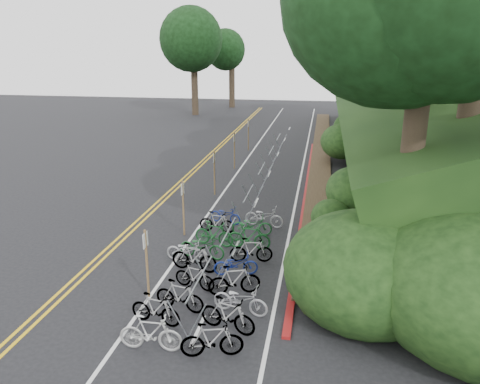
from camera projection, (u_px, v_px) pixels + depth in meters
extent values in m
plane|color=black|center=(126.00, 288.00, 16.21)|extent=(120.00, 120.00, 0.00)
cube|color=gold|center=(162.00, 197.00, 25.96)|extent=(0.12, 80.00, 0.01)
cube|color=gold|center=(168.00, 198.00, 25.91)|extent=(0.12, 80.00, 0.01)
cube|color=silver|center=(218.00, 200.00, 25.44)|extent=(0.12, 80.00, 0.01)
cube|color=silver|center=(295.00, 205.00, 24.73)|extent=(0.12, 80.00, 0.01)
cube|color=silver|center=(198.00, 330.00, 13.81)|extent=(0.10, 1.60, 0.01)
cube|color=silver|center=(235.00, 248.00, 19.45)|extent=(0.10, 1.60, 0.01)
cube|color=silver|center=(256.00, 203.00, 25.08)|extent=(0.10, 1.60, 0.01)
cube|color=silver|center=(269.00, 174.00, 30.72)|extent=(0.10, 1.60, 0.01)
cube|color=silver|center=(278.00, 154.00, 36.36)|extent=(0.10, 1.60, 0.01)
cube|color=silver|center=(285.00, 139.00, 42.00)|extent=(0.10, 1.60, 0.01)
cube|color=silver|center=(290.00, 128.00, 47.64)|extent=(0.10, 1.60, 0.01)
cube|color=maroon|center=(306.00, 193.00, 26.52)|extent=(0.25, 28.00, 0.10)
cube|color=black|center=(422.00, 122.00, 33.79)|extent=(12.32, 44.00, 9.11)
cube|color=#382819|center=(321.00, 155.00, 35.79)|extent=(1.40, 44.00, 0.16)
ellipsoid|color=#284C19|center=(338.00, 241.00, 17.51)|extent=(2.00, 2.80, 1.60)
ellipsoid|color=#284C19|center=(353.00, 191.00, 21.93)|extent=(2.60, 3.64, 2.08)
ellipsoid|color=#284C19|center=(370.00, 155.00, 27.23)|extent=(2.20, 3.08, 1.76)
ellipsoid|color=#284C19|center=(342.00, 141.00, 33.23)|extent=(3.00, 4.20, 2.40)
ellipsoid|color=#284C19|center=(348.00, 126.00, 38.70)|extent=(2.40, 3.36, 1.92)
ellipsoid|color=#284C19|center=(362.00, 111.00, 42.04)|extent=(2.80, 3.92, 2.24)
ellipsoid|color=#284C19|center=(331.00, 217.00, 20.41)|extent=(1.80, 2.52, 1.44)
ellipsoid|color=#284C19|center=(378.00, 133.00, 30.67)|extent=(3.20, 4.48, 2.56)
ellipsoid|color=black|center=(365.00, 269.00, 14.98)|extent=(5.28, 6.16, 3.52)
ellipsoid|color=black|center=(475.00, 286.00, 13.47)|extent=(6.24, 7.28, 4.16)
cylinder|color=#2D2319|center=(410.00, 168.00, 16.25)|extent=(0.80, 0.80, 5.57)
ellipsoid|color=black|center=(428.00, 12.00, 14.73)|extent=(7.62, 7.62, 7.24)
cylinder|color=#2D2319|center=(471.00, 95.00, 17.98)|extent=(0.87, 0.87, 6.86)
cylinder|color=#2D2319|center=(415.00, 93.00, 23.94)|extent=(0.84, 0.84, 6.43)
cylinder|color=#2D2319|center=(435.00, 65.00, 30.70)|extent=(0.89, 0.89, 7.28)
cylinder|color=#2D2319|center=(400.00, 74.00, 38.70)|extent=(0.82, 0.82, 6.00)
ellipsoid|color=black|center=(407.00, 4.00, 37.08)|extent=(8.00, 8.00, 7.60)
cylinder|color=#2D2319|center=(416.00, 58.00, 45.46)|extent=(0.87, 0.87, 6.86)
cylinder|color=#2D2319|center=(195.00, 92.00, 56.34)|extent=(0.80, 0.80, 5.57)
ellipsoid|color=black|center=(194.00, 48.00, 54.83)|extent=(7.62, 7.62, 7.24)
cylinder|color=#2D2319|center=(232.00, 88.00, 63.42)|extent=(0.77, 0.77, 5.14)
ellipsoid|color=black|center=(232.00, 53.00, 62.06)|extent=(6.67, 6.67, 6.33)
cylinder|color=gray|center=(200.00, 278.00, 14.46)|extent=(0.05, 3.11, 0.05)
cylinder|color=gray|center=(178.00, 319.00, 13.32)|extent=(0.60, 0.04, 1.17)
cylinder|color=gray|center=(197.00, 321.00, 13.23)|extent=(0.60, 0.04, 1.17)
cylinder|color=gray|center=(203.00, 273.00, 16.05)|extent=(0.60, 0.04, 1.17)
cylinder|color=gray|center=(219.00, 274.00, 15.96)|extent=(0.60, 0.04, 1.17)
cylinder|color=gray|center=(228.00, 231.00, 18.18)|extent=(0.05, 3.00, 0.05)
cylinder|color=gray|center=(213.00, 260.00, 17.08)|extent=(0.58, 0.04, 1.13)
cylinder|color=gray|center=(228.00, 261.00, 16.99)|extent=(0.58, 0.04, 1.13)
cylinder|color=gray|center=(228.00, 231.00, 19.72)|extent=(0.58, 0.04, 1.13)
cylinder|color=gray|center=(241.00, 232.00, 19.62)|extent=(0.58, 0.04, 1.13)
cylinder|color=gray|center=(248.00, 193.00, 22.88)|extent=(0.05, 3.00, 0.05)
cylinder|color=gray|center=(238.00, 213.00, 21.78)|extent=(0.58, 0.04, 1.13)
cylinder|color=gray|center=(249.00, 214.00, 21.69)|extent=(0.58, 0.04, 1.13)
cylinder|color=gray|center=(247.00, 195.00, 24.41)|extent=(0.58, 0.04, 1.13)
cylinder|color=gray|center=(258.00, 196.00, 24.32)|extent=(0.58, 0.04, 1.13)
cylinder|color=gray|center=(262.00, 168.00, 27.58)|extent=(0.05, 3.00, 0.05)
cylinder|color=gray|center=(253.00, 184.00, 26.48)|extent=(0.58, 0.04, 1.13)
cylinder|color=gray|center=(263.00, 184.00, 26.39)|extent=(0.58, 0.04, 1.13)
cylinder|color=gray|center=(260.00, 171.00, 29.11)|extent=(0.58, 0.04, 1.13)
cylinder|color=gray|center=(269.00, 172.00, 29.02)|extent=(0.58, 0.04, 1.13)
cylinder|color=gray|center=(271.00, 150.00, 32.28)|extent=(0.05, 3.00, 0.05)
cylinder|color=gray|center=(265.00, 163.00, 31.18)|extent=(0.58, 0.04, 1.13)
cylinder|color=gray|center=(273.00, 163.00, 31.09)|extent=(0.58, 0.04, 1.13)
cylinder|color=gray|center=(269.00, 154.00, 33.81)|extent=(0.58, 0.04, 1.13)
cylinder|color=gray|center=(277.00, 154.00, 33.72)|extent=(0.58, 0.04, 1.13)
cylinder|color=gray|center=(278.00, 137.00, 36.97)|extent=(0.05, 3.00, 0.05)
cylinder|color=gray|center=(273.00, 148.00, 35.88)|extent=(0.58, 0.04, 1.13)
cylinder|color=gray|center=(280.00, 148.00, 35.78)|extent=(0.58, 0.04, 1.13)
cylinder|color=gray|center=(276.00, 141.00, 38.51)|extent=(0.58, 0.04, 1.13)
cylinder|color=gray|center=(283.00, 141.00, 38.41)|extent=(0.58, 0.04, 1.13)
cylinder|color=brown|center=(147.00, 264.00, 15.32)|extent=(0.08, 0.08, 2.41)
cube|color=silver|center=(145.00, 240.00, 15.07)|extent=(0.02, 0.40, 0.50)
cylinder|color=brown|center=(183.00, 208.00, 20.43)|extent=(0.08, 0.08, 2.50)
cube|color=silver|center=(183.00, 189.00, 20.16)|extent=(0.02, 0.40, 0.50)
cylinder|color=brown|center=(214.00, 173.00, 26.07)|extent=(0.08, 0.08, 2.50)
cube|color=silver|center=(214.00, 158.00, 25.80)|extent=(0.02, 0.40, 0.50)
cylinder|color=brown|center=(234.00, 151.00, 31.71)|extent=(0.08, 0.08, 2.50)
cube|color=silver|center=(234.00, 138.00, 31.44)|extent=(0.02, 0.40, 0.50)
cylinder|color=brown|center=(248.00, 135.00, 37.35)|extent=(0.08, 0.08, 2.50)
cube|color=silver|center=(248.00, 124.00, 37.08)|extent=(0.02, 0.40, 0.50)
imported|color=#9E9EA3|center=(187.00, 250.00, 18.16)|extent=(0.72, 1.73, 0.89)
imported|color=beige|center=(151.00, 333.00, 12.77)|extent=(0.56, 1.80, 1.07)
imported|color=slate|center=(212.00, 340.00, 12.51)|extent=(0.89, 1.78, 1.03)
imported|color=slate|center=(155.00, 309.00, 14.01)|extent=(0.78, 1.72, 1.00)
imported|color=slate|center=(228.00, 315.00, 13.65)|extent=(1.00, 1.86, 1.07)
imported|color=slate|center=(180.00, 296.00, 14.74)|extent=(0.83, 1.77, 1.03)
imported|color=#9E9EA3|center=(241.00, 299.00, 14.59)|extent=(0.96, 1.89, 0.95)
imported|color=slate|center=(195.00, 276.00, 16.07)|extent=(0.83, 1.61, 0.93)
imported|color=slate|center=(234.00, 280.00, 15.68)|extent=(1.10, 1.85, 1.08)
imported|color=slate|center=(194.00, 257.00, 17.33)|extent=(0.81, 1.89, 1.10)
imported|color=navy|center=(236.00, 264.00, 17.07)|extent=(0.94, 1.71, 0.85)
imported|color=#144C1E|center=(202.00, 246.00, 18.40)|extent=(0.89, 1.94, 0.99)
imported|color=slate|center=(251.00, 250.00, 18.06)|extent=(0.74, 1.72, 1.00)
imported|color=#144C1E|center=(214.00, 234.00, 19.57)|extent=(0.87, 1.83, 1.06)
imported|color=#144C1E|center=(249.00, 237.00, 19.22)|extent=(0.57, 1.83, 1.09)
imported|color=slate|center=(217.00, 222.00, 20.96)|extent=(0.63, 1.67, 0.98)
imported|color=#144C1E|center=(252.00, 225.00, 20.67)|extent=(0.79, 1.83, 0.93)
imported|color=navy|center=(225.00, 215.00, 22.07)|extent=(0.98, 1.67, 0.83)
imported|color=#9E9EA3|center=(264.00, 216.00, 21.65)|extent=(0.99, 1.94, 0.97)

